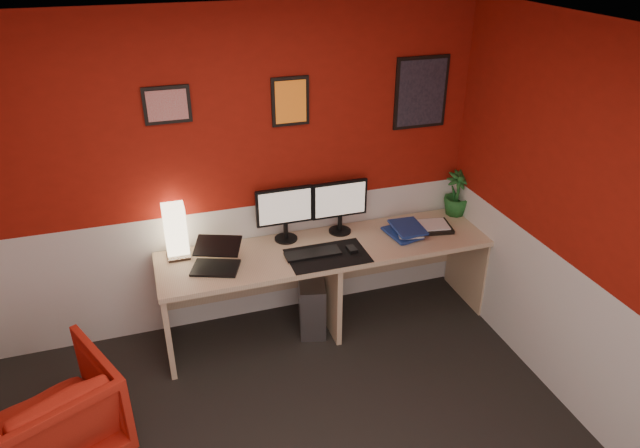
{
  "coord_description": "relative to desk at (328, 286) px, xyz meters",
  "views": [
    {
      "loc": [
        -0.51,
        -2.25,
        2.95
      ],
      "look_at": [
        0.6,
        1.21,
        1.05
      ],
      "focal_mm": 32.38,
      "sensor_mm": 36.0,
      "label": 1
    }
  ],
  "objects": [
    {
      "name": "ceiling",
      "position": [
        -0.73,
        -1.41,
        2.13
      ],
      "size": [
        4.0,
        3.5,
        0.01
      ],
      "primitive_type": "cube",
      "color": "white",
      "rests_on": "ground"
    },
    {
      "name": "wall_back",
      "position": [
        -0.73,
        0.34,
        0.89
      ],
      "size": [
        4.0,
        0.01,
        2.5
      ],
      "primitive_type": "cube",
      "color": "maroon",
      "rests_on": "ground"
    },
    {
      "name": "wall_right",
      "position": [
        1.27,
        -1.41,
        0.89
      ],
      "size": [
        0.01,
        3.5,
        2.5
      ],
      "primitive_type": "cube",
      "color": "maroon",
      "rests_on": "ground"
    },
    {
      "name": "wainscot_back",
      "position": [
        -0.73,
        0.34,
        0.14
      ],
      "size": [
        4.0,
        0.01,
        1.0
      ],
      "primitive_type": "cube",
      "color": "silver",
      "rests_on": "ground"
    },
    {
      "name": "wainscot_right",
      "position": [
        1.27,
        -1.41,
        0.14
      ],
      "size": [
        0.01,
        3.5,
        1.0
      ],
      "primitive_type": "cube",
      "color": "silver",
      "rests_on": "ground"
    },
    {
      "name": "desk",
      "position": [
        0.0,
        0.0,
        0.0
      ],
      "size": [
        2.6,
        0.65,
        0.73
      ],
      "primitive_type": "cube",
      "color": "tan",
      "rests_on": "ground"
    },
    {
      "name": "shoji_lamp",
      "position": [
        -1.11,
        0.21,
        0.56
      ],
      "size": [
        0.16,
        0.16,
        0.4
      ],
      "primitive_type": "cube",
      "color": "#FFE5B2",
      "rests_on": "desk"
    },
    {
      "name": "laptop",
      "position": [
        -0.88,
        -0.06,
        0.47
      ],
      "size": [
        0.39,
        0.33,
        0.22
      ],
      "primitive_type": "cube",
      "rotation": [
        0.0,
        0.0,
        -0.37
      ],
      "color": "black",
      "rests_on": "desk"
    },
    {
      "name": "monitor_left",
      "position": [
        -0.28,
        0.21,
        0.66
      ],
      "size": [
        0.45,
        0.06,
        0.58
      ],
      "primitive_type": "cube",
      "color": "black",
      "rests_on": "desk"
    },
    {
      "name": "monitor_right",
      "position": [
        0.17,
        0.21,
        0.66
      ],
      "size": [
        0.45,
        0.06,
        0.58
      ],
      "primitive_type": "cube",
      "color": "black",
      "rests_on": "desk"
    },
    {
      "name": "desk_mat",
      "position": [
        -0.05,
        -0.13,
        0.37
      ],
      "size": [
        0.6,
        0.38,
        0.01
      ],
      "primitive_type": "cube",
      "color": "black",
      "rests_on": "desk"
    },
    {
      "name": "keyboard",
      "position": [
        -0.15,
        -0.08,
        0.38
      ],
      "size": [
        0.42,
        0.14,
        0.02
      ],
      "primitive_type": "cube",
      "rotation": [
        0.0,
        0.0,
        -0.01
      ],
      "color": "black",
      "rests_on": "desk_mat"
    },
    {
      "name": "mouse",
      "position": [
        0.15,
        -0.12,
        0.39
      ],
      "size": [
        0.07,
        0.1,
        0.03
      ],
      "primitive_type": "cube",
      "rotation": [
        0.0,
        0.0,
        0.05
      ],
      "color": "black",
      "rests_on": "desk_mat"
    },
    {
      "name": "book_bottom",
      "position": [
        0.51,
        -0.02,
        0.38
      ],
      "size": [
        0.27,
        0.33,
        0.03
      ],
      "primitive_type": "imported",
      "rotation": [
        0.0,
        0.0,
        0.14
      ],
      "color": "navy",
      "rests_on": "desk"
    },
    {
      "name": "book_middle",
      "position": [
        0.58,
        0.02,
        0.4
      ],
      "size": [
        0.26,
        0.31,
        0.02
      ],
      "primitive_type": "imported",
      "rotation": [
        0.0,
        0.0,
        -0.26
      ],
      "color": "silver",
      "rests_on": "book_bottom"
    },
    {
      "name": "book_top",
      "position": [
        0.55,
        -0.01,
        0.43
      ],
      "size": [
        0.24,
        0.32,
        0.03
      ],
      "primitive_type": "imported",
      "rotation": [
        0.0,
        0.0,
        -0.05
      ],
      "color": "navy",
      "rests_on": "book_middle"
    },
    {
      "name": "zen_tray",
      "position": [
        0.88,
        0.03,
        0.38
      ],
      "size": [
        0.39,
        0.31,
        0.03
      ],
      "primitive_type": "cube",
      "rotation": [
        0.0,
        0.0,
        -0.17
      ],
      "color": "black",
      "rests_on": "desk"
    },
    {
      "name": "potted_plant",
      "position": [
        1.22,
        0.21,
        0.56
      ],
      "size": [
        0.24,
        0.24,
        0.38
      ],
      "primitive_type": "imported",
      "rotation": [
        0.0,
        0.0,
        -0.14
      ],
      "color": "#19591E",
      "rests_on": "desk"
    },
    {
      "name": "pc_tower",
      "position": [
        -0.13,
        0.02,
        -0.14
      ],
      "size": [
        0.3,
        0.48,
        0.45
      ],
      "primitive_type": "cube",
      "rotation": [
        0.0,
        0.0,
        -0.24
      ],
      "color": "#99999E",
      "rests_on": "ground"
    },
    {
      "name": "armchair",
      "position": [
        -2.0,
        -0.75,
        -0.04
      ],
      "size": [
        0.94,
        0.95,
        0.66
      ],
      "primitive_type": "imported",
      "rotation": [
        0.0,
        0.0,
        3.58
      ],
      "color": "red",
      "rests_on": "ground"
    },
    {
      "name": "art_left",
      "position": [
        -1.05,
        0.33,
        1.49
      ],
      "size": [
        0.32,
        0.02,
        0.26
      ],
      "primitive_type": "cube",
      "color": "red",
      "rests_on": "wall_back"
    },
    {
      "name": "art_center",
      "position": [
        -0.18,
        0.33,
        1.44
      ],
      "size": [
        0.28,
        0.02,
        0.36
      ],
      "primitive_type": "cube",
      "color": "orange",
      "rests_on": "wall_back"
    },
    {
      "name": "art_right",
      "position": [
        0.87,
        0.33,
        1.42
      ],
      "size": [
        0.44,
        0.02,
        0.56
      ],
      "primitive_type": "cube",
      "color": "black",
      "rests_on": "wall_back"
    }
  ]
}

